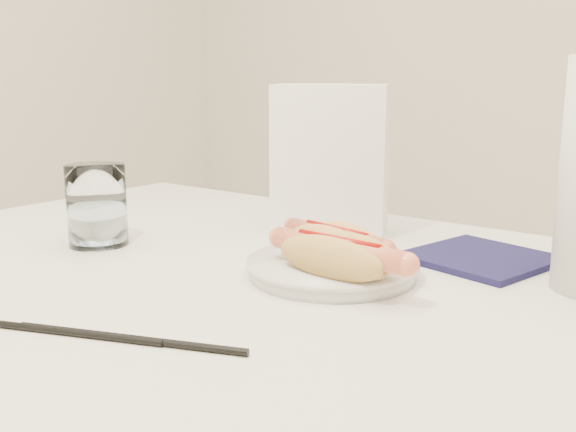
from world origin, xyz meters
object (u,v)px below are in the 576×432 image
Objects in this scene: plate at (332,270)px; hotdog_left at (336,242)px; water_glass at (97,205)px; table at (255,319)px; napkin_box at (331,160)px; hotdog_right at (338,256)px.

hotdog_left is (-0.01, 0.02, 0.03)m from plate.
hotdog_left is 1.38× the size of water_glass.
plate is 1.25× the size of hotdog_left.
water_glass is (-0.26, -0.03, 0.12)m from table.
plate is at bearing -80.24° from napkin_box.
hotdog_left reaches higher than table.
table is 5.45× the size of napkin_box.
water_glass reaches higher than hotdog_left.
hotdog_right is 0.79× the size of napkin_box.
hotdog_left is at bearing 15.42° from water_glass.
hotdog_right is at bearing -79.05° from napkin_box.
water_glass is (-0.34, -0.07, 0.05)m from plate.
hotdog_right is (0.12, 0.01, 0.10)m from table.
napkin_box is (-0.16, 0.23, 0.07)m from hotdog_right.
plate is 1.12× the size of hotdog_right.
plate is at bearing 26.54° from table.
plate is at bearing 134.80° from hotdog_right.
napkin_box is at bearing 124.09° from plate.
table is at bearing -173.47° from hotdog_right.
plate is 1.73× the size of water_glass.
hotdog_right is at bearing -49.16° from plate.
hotdog_right is 0.38m from water_glass.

